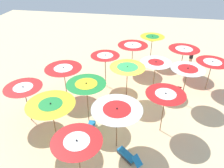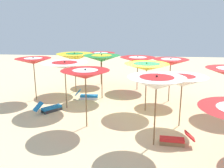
% 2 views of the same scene
% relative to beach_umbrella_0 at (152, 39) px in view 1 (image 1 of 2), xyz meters
% --- Properties ---
extents(ground, '(40.88, 40.88, 0.04)m').
position_rel_beach_umbrella_0_xyz_m(ground, '(1.18, 5.75, -2.15)').
color(ground, beige).
extents(beach_umbrella_0, '(1.92, 1.92, 2.41)m').
position_rel_beach_umbrella_0_xyz_m(beach_umbrella_0, '(0.00, 0.00, 0.00)').
color(beach_umbrella_0, brown).
rests_on(beach_umbrella_0, ground).
extents(beach_umbrella_1, '(2.25, 2.25, 2.24)m').
position_rel_beach_umbrella_0_xyz_m(beach_umbrella_1, '(1.39, 1.62, -0.15)').
color(beach_umbrella_1, brown).
rests_on(beach_umbrella_1, ground).
extents(beach_umbrella_2, '(1.91, 1.91, 2.41)m').
position_rel_beach_umbrella_0_xyz_m(beach_umbrella_2, '(2.96, 4.13, 0.05)').
color(beach_umbrella_2, brown).
rests_on(beach_umbrella_2, ground).
extents(beach_umbrella_3, '(2.26, 2.26, 2.18)m').
position_rel_beach_umbrella_0_xyz_m(beach_umbrella_3, '(5.19, 5.86, -0.18)').
color(beach_umbrella_3, brown).
rests_on(beach_umbrella_3, ground).
extents(beach_umbrella_4, '(1.97, 1.97, 2.28)m').
position_rel_beach_umbrella_0_xyz_m(beach_umbrella_4, '(6.39, 8.40, -0.12)').
color(beach_umbrella_4, brown).
rests_on(beach_umbrella_4, ground).
extents(beach_umbrella_5, '(2.21, 2.21, 2.20)m').
position_rel_beach_umbrella_0_xyz_m(beach_umbrella_5, '(-2.30, 1.59, -0.15)').
color(beach_umbrella_5, brown).
rests_on(beach_umbrella_5, ground).
extents(beach_umbrella_6, '(1.99, 1.99, 2.19)m').
position_rel_beach_umbrella_0_xyz_m(beach_umbrella_6, '(-0.33, 4.10, -0.21)').
color(beach_umbrella_6, brown).
rests_on(beach_umbrella_6, ground).
extents(beach_umbrella_7, '(2.12, 2.12, 2.41)m').
position_rel_beach_umbrella_0_xyz_m(beach_umbrella_7, '(1.33, 5.46, 0.05)').
color(beach_umbrella_7, brown).
rests_on(beach_umbrella_7, ground).
extents(beach_umbrella_8, '(2.05, 2.05, 2.53)m').
position_rel_beach_umbrella_0_xyz_m(beach_umbrella_8, '(3.15, 7.87, 0.16)').
color(beach_umbrella_8, brown).
rests_on(beach_umbrella_8, ground).
extents(beach_umbrella_9, '(2.22, 2.22, 2.47)m').
position_rel_beach_umbrella_0_xyz_m(beach_umbrella_9, '(4.28, 9.70, 0.07)').
color(beach_umbrella_9, brown).
rests_on(beach_umbrella_9, ground).
extents(beach_umbrella_10, '(2.05, 2.05, 2.16)m').
position_rel_beach_umbrella_0_xyz_m(beach_umbrella_10, '(-3.91, 3.33, -0.19)').
color(beach_umbrella_10, brown).
rests_on(beach_umbrella_10, ground).
extents(beach_umbrella_11, '(1.94, 1.94, 2.52)m').
position_rel_beach_umbrella_0_xyz_m(beach_umbrella_11, '(-2.10, 5.27, 0.13)').
color(beach_umbrella_11, brown).
rests_on(beach_umbrella_11, ground).
extents(beach_umbrella_12, '(1.95, 1.95, 2.45)m').
position_rel_beach_umbrella_0_xyz_m(beach_umbrella_12, '(-0.80, 7.95, 0.08)').
color(beach_umbrella_12, brown).
rests_on(beach_umbrella_12, ground).
extents(beach_umbrella_13, '(2.29, 2.29, 2.40)m').
position_rel_beach_umbrella_0_xyz_m(beach_umbrella_13, '(1.32, 9.43, 0.05)').
color(beach_umbrella_13, brown).
rests_on(beach_umbrella_13, ground).
extents(beach_umbrella_14, '(1.92, 1.92, 2.41)m').
position_rel_beach_umbrella_0_xyz_m(beach_umbrella_14, '(2.47, 11.53, 0.06)').
color(beach_umbrella_14, brown).
rests_on(beach_umbrella_14, ground).
extents(lounger_0, '(0.45, 1.29, 0.56)m').
position_rel_beach_umbrella_0_xyz_m(lounger_0, '(2.85, 8.66, -1.94)').
color(lounger_0, silver).
rests_on(lounger_0, ground).
extents(lounger_1, '(0.42, 1.22, 0.54)m').
position_rel_beach_umbrella_0_xyz_m(lounger_1, '(-2.01, 4.53, -1.94)').
color(lounger_1, olive).
rests_on(lounger_1, ground).
extents(lounger_2, '(1.29, 1.18, 0.60)m').
position_rel_beach_umbrella_0_xyz_m(lounger_2, '(0.67, 10.09, -1.93)').
color(lounger_2, '#333338').
rests_on(lounger_2, ground).
extents(beachgoer_0, '(0.30, 0.30, 1.61)m').
position_rel_beach_umbrella_0_xyz_m(beachgoer_0, '(-3.21, 0.07, -1.30)').
color(beachgoer_0, '#D8A87F').
rests_on(beachgoer_0, ground).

